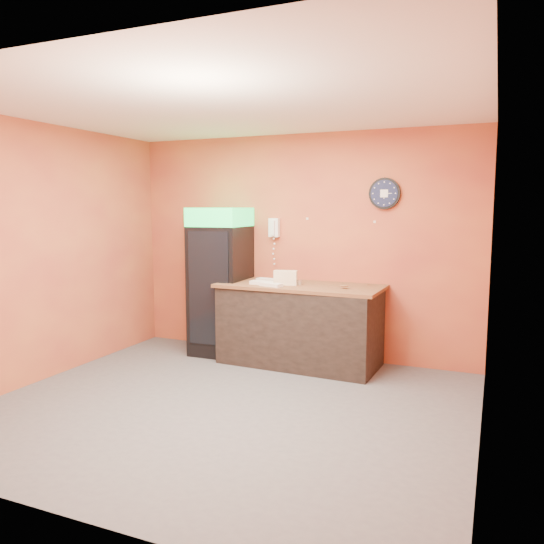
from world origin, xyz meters
The scene contains 15 objects.
floor centered at (0.00, 0.00, 0.00)m, with size 4.50×4.50×0.00m, color #47474C.
back_wall centered at (0.00, 2.00, 1.40)m, with size 4.50×0.02×2.80m, color #C46A37.
left_wall centered at (-2.25, 0.00, 1.40)m, with size 0.02×4.00×2.80m, color #C46A37.
right_wall centered at (2.25, 0.00, 1.40)m, with size 0.02×4.00×2.80m, color #C46A37.
ceiling centered at (0.00, 0.00, 2.80)m, with size 4.50×4.00×0.02m, color white.
beverage_cooler centered at (-0.95, 1.61, 0.92)m, with size 0.68×0.69×1.89m.
prep_counter centered at (0.16, 1.58, 0.47)m, with size 1.87×0.83×0.93m, color black.
wall_clock centered at (1.06, 1.97, 2.05)m, with size 0.37×0.06×0.37m.
wall_phone centered at (-0.33, 1.95, 1.63)m, with size 0.13×0.11×0.24m.
butcher_paper centered at (0.16, 1.58, 0.95)m, with size 1.96×0.86×0.04m, color brown.
sub_roll_stack centered at (0.01, 1.48, 1.06)m, with size 0.29×0.15×0.17m.
wrapped_sandwich_left centered at (-0.26, 1.41, 1.00)m, with size 0.29×0.11×0.04m, color silver.
wrapped_sandwich_mid centered at (-0.10, 1.31, 0.99)m, with size 0.27×0.11×0.04m, color silver.
wrapped_sandwich_right centered at (-0.28, 1.64, 1.00)m, with size 0.29×0.12×0.04m, color silver.
kitchen_tool centered at (0.16, 1.56, 1.00)m, with size 0.06×0.06×0.06m, color silver.
Camera 1 is at (2.30, -4.31, 1.90)m, focal length 35.00 mm.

